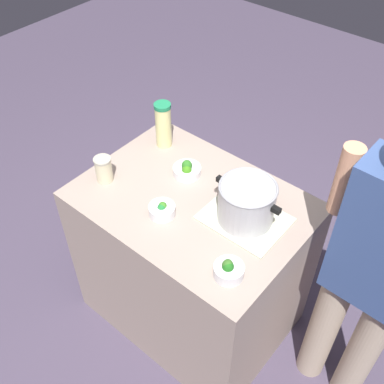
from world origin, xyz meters
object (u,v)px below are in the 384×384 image
(broccoli_bowl_front, at_px, (228,270))
(broccoli_bowl_back, at_px, (162,210))
(broccoli_bowl_center, at_px, (187,170))
(mason_jar, at_px, (104,169))
(person_cook, at_px, (371,275))
(cooking_pot, at_px, (247,202))
(lemonade_pitcher, at_px, (163,125))

(broccoli_bowl_front, relative_size, broccoli_bowl_back, 1.02)
(broccoli_bowl_front, height_order, broccoli_bowl_center, broccoli_bowl_front)
(mason_jar, xyz_separation_m, broccoli_bowl_center, (0.28, 0.28, -0.04))
(broccoli_bowl_front, xyz_separation_m, person_cook, (0.43, 0.37, -0.04))
(cooking_pot, relative_size, lemonade_pitcher, 1.30)
(mason_jar, height_order, broccoli_bowl_center, mason_jar)
(broccoli_bowl_back, bearing_deg, broccoli_bowl_center, 107.76)
(cooking_pot, bearing_deg, lemonade_pitcher, 165.18)
(mason_jar, relative_size, broccoli_bowl_front, 1.05)
(broccoli_bowl_center, height_order, person_cook, person_cook)
(cooking_pot, height_order, lemonade_pitcher, lemonade_pitcher)
(lemonade_pitcher, relative_size, mason_jar, 1.93)
(broccoli_bowl_center, bearing_deg, broccoli_bowl_front, -34.50)
(broccoli_bowl_center, bearing_deg, mason_jar, -134.75)
(person_cook, bearing_deg, lemonade_pitcher, 176.05)
(mason_jar, bearing_deg, person_cook, 13.88)
(broccoli_bowl_center, bearing_deg, broccoli_bowl_back, -72.24)
(broccoli_bowl_back, xyz_separation_m, person_cook, (0.86, 0.30, -0.04))
(lemonade_pitcher, relative_size, person_cook, 0.15)
(broccoli_bowl_front, height_order, person_cook, person_cook)
(lemonade_pitcher, xyz_separation_m, broccoli_bowl_center, (0.24, -0.10, -0.10))
(lemonade_pitcher, distance_m, broccoli_bowl_front, 0.89)
(cooking_pot, height_order, mason_jar, cooking_pot)
(broccoli_bowl_front, bearing_deg, mason_jar, 174.88)
(broccoli_bowl_front, bearing_deg, lemonade_pitcher, 148.93)
(mason_jar, bearing_deg, broccoli_bowl_front, -5.12)
(mason_jar, distance_m, broccoli_bowl_front, 0.79)
(cooking_pot, bearing_deg, broccoli_bowl_front, -66.97)
(lemonade_pitcher, bearing_deg, person_cook, -3.95)
(mason_jar, relative_size, person_cook, 0.08)
(broccoli_bowl_back, bearing_deg, person_cook, 19.05)
(broccoli_bowl_back, bearing_deg, lemonade_pitcher, 131.31)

